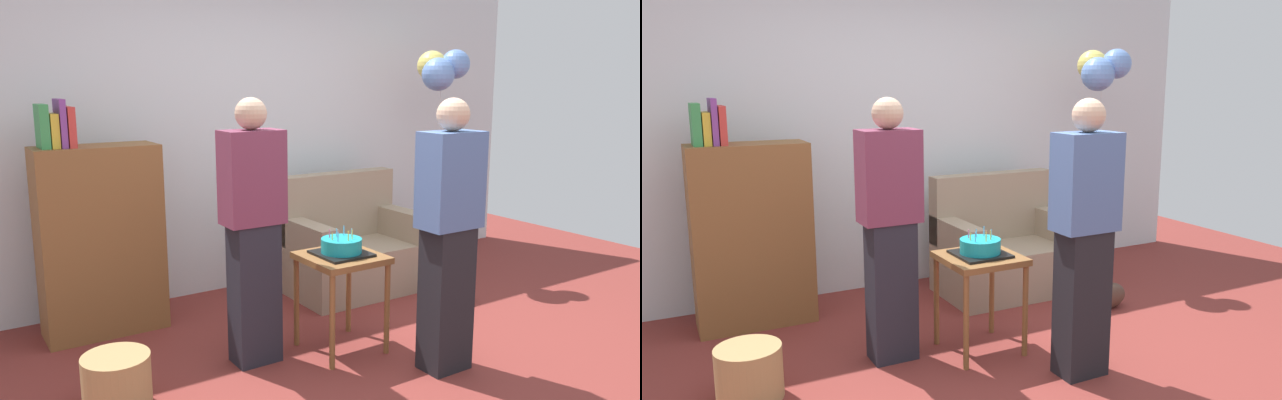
% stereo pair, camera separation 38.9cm
% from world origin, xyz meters
% --- Properties ---
extents(ground_plane, '(8.00, 8.00, 0.00)m').
position_xyz_m(ground_plane, '(0.00, 0.00, 0.00)').
color(ground_plane, maroon).
extents(wall_back, '(6.00, 0.10, 2.70)m').
position_xyz_m(wall_back, '(0.00, 2.05, 1.35)').
color(wall_back, silver).
rests_on(wall_back, ground_plane).
extents(couch, '(1.10, 0.70, 0.96)m').
position_xyz_m(couch, '(0.71, 1.42, 0.34)').
color(couch, gray).
rests_on(couch, ground_plane).
extents(bookshelf, '(0.80, 0.36, 1.61)m').
position_xyz_m(bookshelf, '(-1.26, 1.61, 0.67)').
color(bookshelf, brown).
rests_on(bookshelf, ground_plane).
extents(side_table, '(0.48, 0.48, 0.64)m').
position_xyz_m(side_table, '(-0.05, 0.47, 0.54)').
color(side_table, brown).
rests_on(side_table, ground_plane).
extents(birthday_cake, '(0.32, 0.32, 0.17)m').
position_xyz_m(birthday_cake, '(-0.05, 0.47, 0.69)').
color(birthday_cake, black).
rests_on(birthday_cake, side_table).
extents(person_blowing_candles, '(0.36, 0.22, 1.63)m').
position_xyz_m(person_blowing_candles, '(-0.59, 0.61, 0.83)').
color(person_blowing_candles, '#23232D').
rests_on(person_blowing_candles, ground_plane).
extents(person_holding_cake, '(0.36, 0.22, 1.63)m').
position_xyz_m(person_holding_cake, '(0.32, -0.10, 0.83)').
color(person_holding_cake, black).
rests_on(person_holding_cake, ground_plane).
extents(wicker_basket, '(0.36, 0.36, 0.30)m').
position_xyz_m(wicker_basket, '(-1.48, 0.49, 0.15)').
color(wicker_basket, '#A88451').
rests_on(wicker_basket, ground_plane).
extents(handbag, '(0.28, 0.14, 0.20)m').
position_xyz_m(handbag, '(1.21, 0.67, 0.10)').
color(handbag, '#473328').
rests_on(handbag, ground_plane).
extents(balloon_bunch, '(0.44, 0.39, 1.99)m').
position_xyz_m(balloon_bunch, '(1.60, 1.35, 1.82)').
color(balloon_bunch, silver).
rests_on(balloon_bunch, ground_plane).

